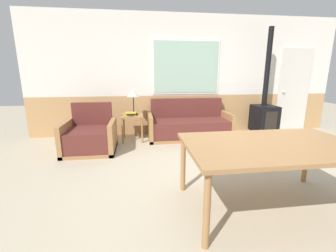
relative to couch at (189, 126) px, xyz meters
name	(u,v)px	position (x,y,z in m)	size (l,w,h in m)	color
ground_plane	(229,183)	(0.05, -2.17, -0.26)	(16.00, 16.00, 0.00)	#B2A58C
wall_back	(188,76)	(0.05, 0.46, 1.10)	(7.20, 0.09, 2.70)	tan
couch	(189,126)	(0.00, 0.00, 0.00)	(1.81, 0.78, 0.85)	#9E7042
armchair	(90,137)	(-2.02, -0.60, 0.00)	(0.91, 0.86, 0.86)	#9E7042
side_table	(132,120)	(-1.24, -0.04, 0.18)	(0.45, 0.45, 0.56)	#9E7042
table_lamp	(133,94)	(-1.21, 0.04, 0.73)	(0.27, 0.27, 0.53)	black
book_stack	(131,114)	(-1.27, -0.12, 0.34)	(0.24, 0.18, 0.07)	gold
dining_table	(272,149)	(0.23, -2.73, 0.41)	(1.78, 1.08, 0.73)	#9E7042
wood_stove	(264,113)	(1.74, -0.05, 0.27)	(0.46, 0.57, 2.38)	black
entry_door	(293,90)	(2.73, 0.41, 0.74)	(0.81, 0.09, 2.00)	silver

